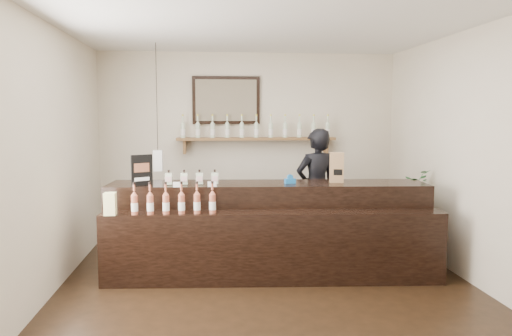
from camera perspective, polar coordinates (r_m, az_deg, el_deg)
name	(u,v)px	position (r m, az deg, el deg)	size (l,w,h in m)	color
ground	(269,289)	(5.50, 1.44, -13.63)	(5.00, 5.00, 0.00)	black
room_shell	(269,130)	(5.19, 1.49, 4.39)	(5.00, 5.00, 5.00)	beige
back_wall_decor	(240,122)	(7.53, -1.89, 5.31)	(2.66, 0.96, 1.69)	brown
counter	(269,231)	(5.91, 1.45, -7.27)	(3.80, 1.25, 1.22)	black
promo_sign	(142,170)	(5.84, -12.91, -0.25)	(0.23, 0.15, 0.36)	black
paper_bag	(337,167)	(6.05, 9.20, 0.06)	(0.18, 0.15, 0.36)	#936C47
tape_dispenser	(290,180)	(5.90, 3.91, -1.37)	(0.13, 0.07, 0.11)	#1A6BB9
side_cabinet	(413,230)	(6.82, 17.46, -6.76)	(0.49, 0.59, 0.75)	brown
potted_plant	(414,186)	(6.72, 17.62, -1.93)	(0.37, 0.32, 0.41)	#286430
shopkeeper	(316,181)	(6.92, 6.92, -1.53)	(0.69, 0.45, 1.89)	black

